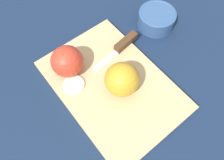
# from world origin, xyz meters

# --- Properties ---
(ground_plane) EXTENTS (4.00, 4.00, 0.00)m
(ground_plane) POSITION_xyz_m (0.00, 0.00, 0.00)
(ground_plane) COLOR #14233D
(cutting_board) EXTENTS (0.37, 0.26, 0.02)m
(cutting_board) POSITION_xyz_m (0.00, 0.00, 0.01)
(cutting_board) COLOR tan
(cutting_board) RESTS_ON ground_plane
(apple_half_left) EXTENTS (0.09, 0.09, 0.09)m
(apple_half_left) POSITION_xyz_m (-0.02, -0.01, 0.06)
(apple_half_left) COLOR gold
(apple_half_left) RESTS_ON cutting_board
(apple_half_right) EXTENTS (0.08, 0.08, 0.08)m
(apple_half_right) POSITION_xyz_m (0.10, 0.06, 0.06)
(apple_half_right) COLOR red
(apple_half_right) RESTS_ON cutting_board
(knife) EXTENTS (0.04, 0.17, 0.02)m
(knife) POSITION_xyz_m (0.07, -0.10, 0.03)
(knife) COLOR silver
(knife) RESTS_ON cutting_board
(apple_slice) EXTENTS (0.06, 0.06, 0.01)m
(apple_slice) POSITION_xyz_m (0.06, 0.08, 0.02)
(apple_slice) COLOR #EFE5C6
(apple_slice) RESTS_ON cutting_board
(bowl) EXTENTS (0.11, 0.11, 0.05)m
(bowl) POSITION_xyz_m (0.09, -0.24, 0.03)
(bowl) COLOR #33517F
(bowl) RESTS_ON ground_plane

